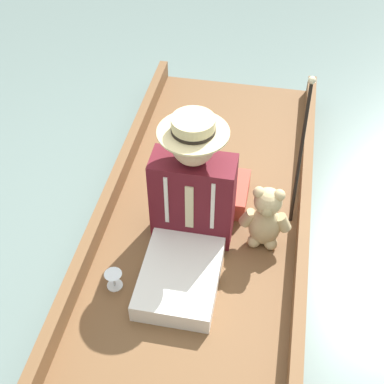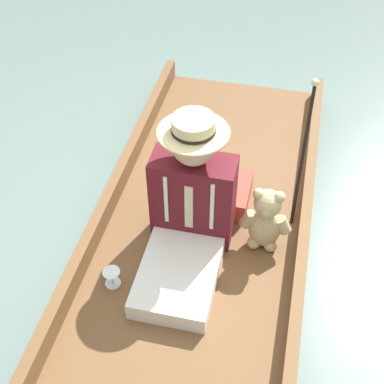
{
  "view_description": "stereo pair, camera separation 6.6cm",
  "coord_description": "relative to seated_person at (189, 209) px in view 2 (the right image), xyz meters",
  "views": [
    {
      "loc": [
        -0.33,
        1.96,
        2.43
      ],
      "look_at": [
        0.04,
        0.01,
        0.48
      ],
      "focal_mm": 50.0,
      "sensor_mm": 36.0,
      "label": 1
    },
    {
      "loc": [
        -0.39,
        1.95,
        2.43
      ],
      "look_at": [
        0.04,
        0.01,
        0.48
      ],
      "focal_mm": 50.0,
      "sensor_mm": 36.0,
      "label": 2
    }
  ],
  "objects": [
    {
      "name": "ground_plane",
      "position": [
        -0.04,
        -0.08,
        -0.42
      ],
      "size": [
        16.0,
        16.0,
        0.0
      ],
      "primitive_type": "plane",
      "color": "slate"
    },
    {
      "name": "punt_boat",
      "position": [
        -0.04,
        -0.08,
        -0.34
      ],
      "size": [
        1.2,
        3.16,
        0.26
      ],
      "color": "brown",
      "rests_on": "ground_plane"
    },
    {
      "name": "seat_cushion",
      "position": [
        -0.04,
        -0.39,
        -0.23
      ],
      "size": [
        0.46,
        0.32,
        0.13
      ],
      "color": "#B24738",
      "rests_on": "punt_boat"
    },
    {
      "name": "seated_person",
      "position": [
        0.0,
        0.0,
        0.0
      ],
      "size": [
        0.44,
        0.81,
        0.8
      ],
      "rotation": [
        0.0,
        0.0,
        -0.18
      ],
      "color": "white",
      "rests_on": "punt_boat"
    },
    {
      "name": "teddy_bear",
      "position": [
        -0.4,
        -0.1,
        -0.1
      ],
      "size": [
        0.29,
        0.17,
        0.41
      ],
      "color": "tan",
      "rests_on": "punt_boat"
    },
    {
      "name": "wine_glass",
      "position": [
        0.33,
        0.34,
        -0.22
      ],
      "size": [
        0.09,
        0.09,
        0.1
      ],
      "color": "silver",
      "rests_on": "punt_boat"
    },
    {
      "name": "walking_cane",
      "position": [
        -0.54,
        -0.49,
        0.16
      ],
      "size": [
        0.04,
        0.36,
        0.77
      ],
      "color": "black",
      "rests_on": "punt_boat"
    }
  ]
}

